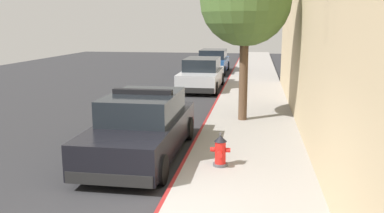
# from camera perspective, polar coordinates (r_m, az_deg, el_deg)

# --- Properties ---
(ground_plane) EXTENTS (28.06, 60.00, 0.20)m
(ground_plane) POSITION_cam_1_polar(r_m,az_deg,el_deg) (17.52, -11.59, 0.28)
(ground_plane) COLOR #2B2B2D
(sidewalk_pavement) EXTENTS (2.83, 60.00, 0.16)m
(sidewalk_pavement) POSITION_cam_1_polar(r_m,az_deg,el_deg) (16.39, 8.44, 0.25)
(sidewalk_pavement) COLOR gray
(sidewalk_pavement) RESTS_ON ground
(curb_painted_edge) EXTENTS (0.08, 60.00, 0.16)m
(curb_painted_edge) POSITION_cam_1_polar(r_m,az_deg,el_deg) (16.46, 3.36, 0.41)
(curb_painted_edge) COLOR maroon
(curb_painted_edge) RESTS_ON ground
(police_cruiser) EXTENTS (1.94, 4.84, 1.68)m
(police_cruiser) POSITION_cam_1_polar(r_m,az_deg,el_deg) (10.13, -6.93, -2.87)
(police_cruiser) COLOR black
(police_cruiser) RESTS_ON ground
(parked_car_silver_ahead) EXTENTS (1.94, 4.84, 1.56)m
(parked_car_silver_ahead) POSITION_cam_1_polar(r_m,az_deg,el_deg) (20.50, 1.38, 4.50)
(parked_car_silver_ahead) COLOR #B2B5BA
(parked_car_silver_ahead) RESTS_ON ground
(parked_car_dark_far) EXTENTS (1.94, 4.84, 1.56)m
(parked_car_dark_far) POSITION_cam_1_polar(r_m,az_deg,el_deg) (27.47, 2.98, 6.28)
(parked_car_dark_far) COLOR navy
(parked_car_dark_far) RESTS_ON ground
(fire_hydrant) EXTENTS (0.44, 0.40, 0.76)m
(fire_hydrant) POSITION_cam_1_polar(r_m,az_deg,el_deg) (9.01, 3.99, -6.21)
(fire_hydrant) COLOR #4C4C51
(fire_hydrant) RESTS_ON sidewalk_pavement
(street_tree) EXTENTS (2.86, 2.86, 5.24)m
(street_tree) POSITION_cam_1_polar(r_m,az_deg,el_deg) (13.14, 7.50, 14.50)
(street_tree) COLOR brown
(street_tree) RESTS_ON sidewalk_pavement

